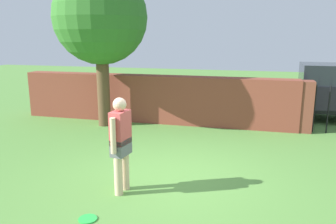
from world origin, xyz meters
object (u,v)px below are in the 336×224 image
at_px(person, 121,141).
at_px(tree, 100,18).
at_px(car, 334,92).
at_px(frisbee_green, 88,219).

bearing_deg(person, tree, -143.35).
height_order(car, frisbee_green, car).
relative_size(tree, car, 1.03).
xyz_separation_m(person, frisbee_green, (-0.15, -0.96, -0.89)).
xyz_separation_m(person, car, (4.47, 6.35, -0.04)).
xyz_separation_m(tree, car, (6.60, 2.43, -2.17)).
bearing_deg(frisbee_green, tree, 112.12).
distance_m(car, frisbee_green, 8.69).
xyz_separation_m(car, frisbee_green, (-4.62, -7.30, -0.85)).
relative_size(person, frisbee_green, 6.00).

